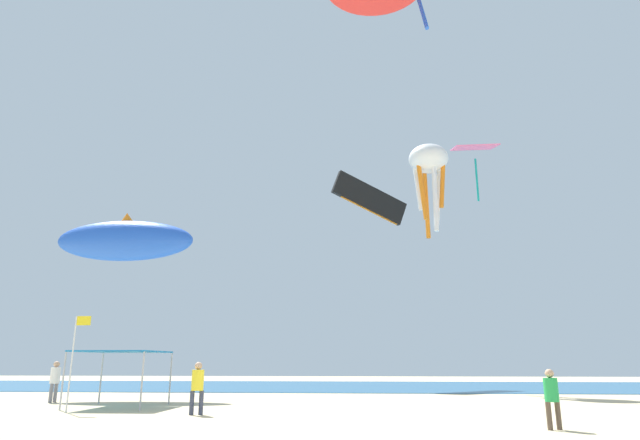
% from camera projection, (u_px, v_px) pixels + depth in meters
% --- Properties ---
extents(ground, '(110.00, 110.00, 0.10)m').
position_uv_depth(ground, '(252.00, 424.00, 16.60)').
color(ground, beige).
extents(ocean_strip, '(110.00, 19.69, 0.03)m').
position_uv_depth(ocean_strip, '(318.00, 386.00, 41.64)').
color(ocean_strip, '#28608C').
rests_on(ocean_strip, ground).
extents(canopy_tent, '(3.27, 3.28, 2.26)m').
position_uv_depth(canopy_tent, '(122.00, 353.00, 22.88)').
color(canopy_tent, '#B2B2B7').
rests_on(canopy_tent, ground).
extents(person_near_tent, '(0.42, 0.39, 1.62)m').
position_uv_depth(person_near_tent, '(551.00, 394.00, 15.07)').
color(person_near_tent, brown).
rests_on(person_near_tent, ground).
extents(person_leftmost, '(0.44, 0.49, 1.84)m').
position_uv_depth(person_leftmost, '(55.00, 378.00, 25.10)').
color(person_leftmost, slate).
rests_on(person_leftmost, ground).
extents(person_central, '(0.47, 0.43, 1.81)m').
position_uv_depth(person_central, '(198.00, 384.00, 19.28)').
color(person_central, '#33384C').
rests_on(person_central, ground).
extents(banner_flag, '(0.61, 0.06, 3.53)m').
position_uv_depth(banner_flag, '(74.00, 353.00, 20.52)').
color(banner_flag, silver).
rests_on(banner_flag, ground).
extents(kite_diamond_pink, '(2.61, 2.53, 3.84)m').
position_uv_depth(kite_diamond_pink, '(475.00, 150.00, 33.39)').
color(kite_diamond_pink, pink).
extents(kite_inflatable_blue, '(7.88, 2.78, 3.09)m').
position_uv_depth(kite_inflatable_blue, '(125.00, 240.00, 30.73)').
color(kite_inflatable_blue, blue).
extents(kite_octopus_white, '(3.44, 3.44, 6.54)m').
position_uv_depth(kite_octopus_white, '(429.00, 163.00, 38.02)').
color(kite_octopus_white, white).
extents(kite_parafoil_black, '(6.26, 3.25, 4.07)m').
position_uv_depth(kite_parafoil_black, '(370.00, 199.00, 44.26)').
color(kite_parafoil_black, black).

